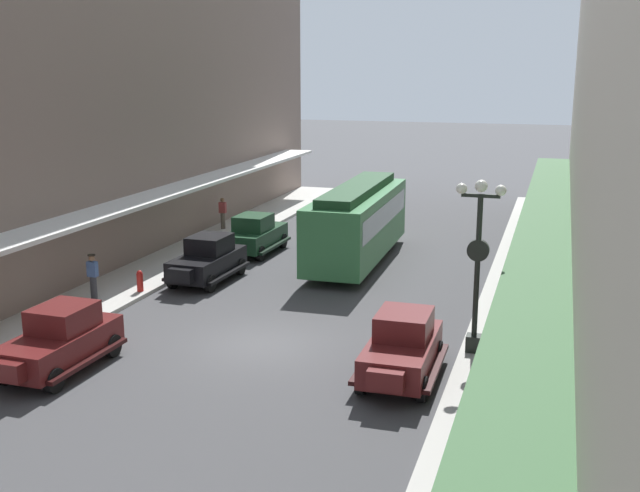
{
  "coord_description": "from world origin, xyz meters",
  "views": [
    {
      "loc": [
        8.5,
        -20.87,
        8.41
      ],
      "look_at": [
        0.0,
        6.0,
        1.8
      ],
      "focal_mm": 42.81,
      "sensor_mm": 36.0,
      "label": 1
    }
  ],
  "objects_px": {
    "parked_car_0": "(60,338)",
    "parked_car_2": "(402,345)",
    "pedestrian_0": "(223,213)",
    "lamp_post_with_clock": "(478,259)",
    "pedestrian_1": "(93,276)",
    "fire_hydrant": "(140,281)",
    "streetcar": "(358,220)",
    "parked_car_3": "(208,258)",
    "parked_car_1": "(255,233)"
  },
  "relations": [
    {
      "from": "parked_car_1",
      "to": "lamp_post_with_clock",
      "type": "height_order",
      "value": "lamp_post_with_clock"
    },
    {
      "from": "pedestrian_1",
      "to": "streetcar",
      "type": "bearing_deg",
      "value": 48.78
    },
    {
      "from": "parked_car_2",
      "to": "lamp_post_with_clock",
      "type": "height_order",
      "value": "lamp_post_with_clock"
    },
    {
      "from": "parked_car_0",
      "to": "parked_car_3",
      "type": "bearing_deg",
      "value": 90.45
    },
    {
      "from": "lamp_post_with_clock",
      "to": "fire_hydrant",
      "type": "height_order",
      "value": "lamp_post_with_clock"
    },
    {
      "from": "parked_car_0",
      "to": "parked_car_2",
      "type": "height_order",
      "value": "same"
    },
    {
      "from": "parked_car_1",
      "to": "fire_hydrant",
      "type": "xyz_separation_m",
      "value": [
        -1.62,
        -7.54,
        -0.38
      ]
    },
    {
      "from": "parked_car_0",
      "to": "lamp_post_with_clock",
      "type": "xyz_separation_m",
      "value": [
        11.08,
        4.62,
        2.04
      ]
    },
    {
      "from": "parked_car_3",
      "to": "lamp_post_with_clock",
      "type": "xyz_separation_m",
      "value": [
        11.15,
        -5.07,
        2.04
      ]
    },
    {
      "from": "parked_car_1",
      "to": "pedestrian_0",
      "type": "xyz_separation_m",
      "value": [
        -3.46,
        3.94,
        0.05
      ]
    },
    {
      "from": "streetcar",
      "to": "pedestrian_0",
      "type": "relative_size",
      "value": 5.88
    },
    {
      "from": "streetcar",
      "to": "pedestrian_0",
      "type": "height_order",
      "value": "streetcar"
    },
    {
      "from": "fire_hydrant",
      "to": "pedestrian_1",
      "type": "bearing_deg",
      "value": -128.88
    },
    {
      "from": "parked_car_1",
      "to": "lamp_post_with_clock",
      "type": "xyz_separation_m",
      "value": [
        11.13,
        -10.07,
        2.04
      ]
    },
    {
      "from": "parked_car_0",
      "to": "fire_hydrant",
      "type": "distance_m",
      "value": 7.35
    },
    {
      "from": "lamp_post_with_clock",
      "to": "streetcar",
      "type": "bearing_deg",
      "value": 122.12
    },
    {
      "from": "parked_car_2",
      "to": "lamp_post_with_clock",
      "type": "bearing_deg",
      "value": 52.7
    },
    {
      "from": "parked_car_1",
      "to": "parked_car_2",
      "type": "relative_size",
      "value": 1.0
    },
    {
      "from": "pedestrian_0",
      "to": "lamp_post_with_clock",
      "type": "bearing_deg",
      "value": -43.84
    },
    {
      "from": "fire_hydrant",
      "to": "pedestrian_0",
      "type": "relative_size",
      "value": 0.5
    },
    {
      "from": "lamp_post_with_clock",
      "to": "parked_car_0",
      "type": "bearing_deg",
      "value": -157.36
    },
    {
      "from": "streetcar",
      "to": "parked_car_0",
      "type": "bearing_deg",
      "value": -108.56
    },
    {
      "from": "streetcar",
      "to": "lamp_post_with_clock",
      "type": "relative_size",
      "value": 1.87
    },
    {
      "from": "parked_car_0",
      "to": "parked_car_1",
      "type": "xyz_separation_m",
      "value": [
        -0.05,
        14.69,
        0.0
      ]
    },
    {
      "from": "parked_car_3",
      "to": "lamp_post_with_clock",
      "type": "distance_m",
      "value": 12.42
    },
    {
      "from": "streetcar",
      "to": "fire_hydrant",
      "type": "relative_size",
      "value": 11.77
    },
    {
      "from": "fire_hydrant",
      "to": "parked_car_1",
      "type": "bearing_deg",
      "value": 77.89
    },
    {
      "from": "parked_car_0",
      "to": "fire_hydrant",
      "type": "height_order",
      "value": "parked_car_0"
    },
    {
      "from": "parked_car_0",
      "to": "pedestrian_1",
      "type": "distance_m",
      "value": 6.41
    },
    {
      "from": "parked_car_1",
      "to": "parked_car_3",
      "type": "xyz_separation_m",
      "value": [
        -0.02,
        -5.0,
        0.0
      ]
    },
    {
      "from": "pedestrian_0",
      "to": "parked_car_0",
      "type": "bearing_deg",
      "value": -79.33
    },
    {
      "from": "parked_car_0",
      "to": "parked_car_2",
      "type": "xyz_separation_m",
      "value": [
        9.36,
        2.36,
        0.0
      ]
    },
    {
      "from": "parked_car_1",
      "to": "parked_car_0",
      "type": "bearing_deg",
      "value": -89.79
    },
    {
      "from": "parked_car_2",
      "to": "fire_hydrant",
      "type": "height_order",
      "value": "parked_car_2"
    },
    {
      "from": "parked_car_0",
      "to": "parked_car_3",
      "type": "xyz_separation_m",
      "value": [
        -0.08,
        9.69,
        0.0
      ]
    },
    {
      "from": "parked_car_3",
      "to": "lamp_post_with_clock",
      "type": "relative_size",
      "value": 0.83
    },
    {
      "from": "parked_car_0",
      "to": "parked_car_1",
      "type": "height_order",
      "value": "same"
    },
    {
      "from": "parked_car_3",
      "to": "fire_hydrant",
      "type": "height_order",
      "value": "parked_car_3"
    },
    {
      "from": "parked_car_0",
      "to": "pedestrian_1",
      "type": "bearing_deg",
      "value": 115.67
    },
    {
      "from": "parked_car_0",
      "to": "fire_hydrant",
      "type": "bearing_deg",
      "value": 103.18
    },
    {
      "from": "fire_hydrant",
      "to": "parked_car_2",
      "type": "bearing_deg",
      "value": -23.42
    },
    {
      "from": "pedestrian_1",
      "to": "parked_car_0",
      "type": "bearing_deg",
      "value": -64.33
    },
    {
      "from": "lamp_post_with_clock",
      "to": "pedestrian_0",
      "type": "distance_m",
      "value": 20.32
    },
    {
      "from": "parked_car_2",
      "to": "streetcar",
      "type": "bearing_deg",
      "value": 110.28
    },
    {
      "from": "parked_car_2",
      "to": "pedestrian_0",
      "type": "distance_m",
      "value": 20.74
    },
    {
      "from": "lamp_post_with_clock",
      "to": "pedestrian_1",
      "type": "distance_m",
      "value": 14.04
    },
    {
      "from": "pedestrian_0",
      "to": "parked_car_1",
      "type": "bearing_deg",
      "value": -48.74
    },
    {
      "from": "lamp_post_with_clock",
      "to": "parked_car_2",
      "type": "bearing_deg",
      "value": -127.3
    },
    {
      "from": "parked_car_0",
      "to": "pedestrian_0",
      "type": "xyz_separation_m",
      "value": [
        -3.51,
        18.63,
        0.05
      ]
    },
    {
      "from": "parked_car_1",
      "to": "parked_car_3",
      "type": "relative_size",
      "value": 1.0
    }
  ]
}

